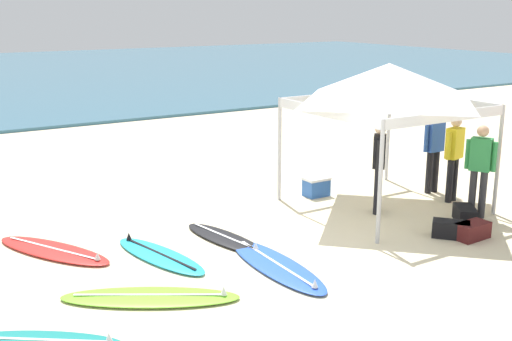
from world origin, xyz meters
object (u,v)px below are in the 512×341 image
(surfboard_blue, at_px, (276,265))
(person_green, at_px, (480,165))
(person_yellow, at_px, (454,153))
(surfboard_lime, at_px, (151,297))
(surfboard_cyan, at_px, (159,255))
(person_blue, at_px, (434,146))
(canopy_tent, at_px, (389,83))
(person_black, at_px, (379,161))
(gear_bag_on_sand, at_px, (465,214))
(surfboard_black, at_px, (225,238))
(gear_bag_by_pole, at_px, (451,229))
(gear_bag_near_tent, at_px, (472,231))
(surfboard_red, at_px, (54,250))
(cooler_box, at_px, (316,187))

(surfboard_blue, bearing_deg, person_green, 0.42)
(person_yellow, bearing_deg, surfboard_lime, -171.81)
(surfboard_cyan, bearing_deg, person_blue, 3.05)
(canopy_tent, distance_m, person_yellow, 2.02)
(person_black, distance_m, gear_bag_on_sand, 1.79)
(surfboard_black, distance_m, gear_bag_by_pole, 3.78)
(gear_bag_near_tent, xyz_separation_m, gear_bag_on_sand, (0.58, 0.65, 0.00))
(surfboard_black, distance_m, gear_bag_on_sand, 4.36)
(person_yellow, bearing_deg, gear_bag_near_tent, -129.10)
(surfboard_lime, xyz_separation_m, surfboard_black, (1.91, 1.42, 0.00))
(surfboard_red, bearing_deg, person_green, -18.14)
(surfboard_blue, bearing_deg, person_blue, 18.04)
(gear_bag_near_tent, bearing_deg, gear_bag_on_sand, 48.02)
(surfboard_cyan, bearing_deg, person_black, -1.20)
(surfboard_lime, bearing_deg, person_green, 0.48)
(person_green, bearing_deg, cooler_box, 122.45)
(person_green, distance_m, cooler_box, 3.22)
(person_green, height_order, cooler_box, person_green)
(surfboard_red, bearing_deg, surfboard_black, -20.32)
(surfboard_lime, distance_m, surfboard_black, 2.38)
(cooler_box, bearing_deg, person_green, -57.55)
(surfboard_cyan, height_order, person_green, person_green)
(person_blue, bearing_deg, surfboard_blue, -161.96)
(gear_bag_by_pole, bearing_deg, surfboard_red, 154.26)
(gear_bag_near_tent, bearing_deg, cooler_box, 101.57)
(surfboard_lime, height_order, surfboard_black, same)
(person_blue, relative_size, person_yellow, 1.00)
(surfboard_cyan, bearing_deg, gear_bag_by_pole, -21.14)
(gear_bag_on_sand, bearing_deg, gear_bag_near_tent, -131.98)
(surfboard_cyan, height_order, surfboard_blue, same)
(person_yellow, bearing_deg, person_blue, 77.29)
(person_black, height_order, gear_bag_by_pole, person_black)
(canopy_tent, distance_m, surfboard_blue, 4.37)
(person_yellow, height_order, gear_bag_by_pole, person_yellow)
(surfboard_cyan, xyz_separation_m, surfboard_red, (-1.33, 1.07, -0.00))
(surfboard_lime, xyz_separation_m, surfboard_blue, (2.00, 0.02, -0.00))
(gear_bag_on_sand, bearing_deg, surfboard_lime, 179.66)
(gear_bag_by_pole, bearing_deg, canopy_tent, 83.57)
(canopy_tent, bearing_deg, gear_bag_by_pole, -96.43)
(person_blue, relative_size, cooler_box, 3.42)
(gear_bag_by_pole, bearing_deg, person_blue, 49.94)
(person_black, relative_size, gear_bag_on_sand, 2.85)
(surfboard_cyan, height_order, gear_bag_by_pole, gear_bag_by_pole)
(surfboard_lime, xyz_separation_m, gear_bag_on_sand, (6.03, -0.04, 0.10))
(surfboard_blue, xyz_separation_m, person_blue, (4.94, 1.61, 0.95))
(surfboard_blue, relative_size, person_blue, 1.41)
(surfboard_red, xyz_separation_m, person_black, (5.69, -1.16, 0.95))
(gear_bag_by_pole, bearing_deg, gear_bag_near_tent, -44.18)
(surfboard_red, relative_size, person_blue, 1.35)
(surfboard_cyan, bearing_deg, surfboard_black, 5.85)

